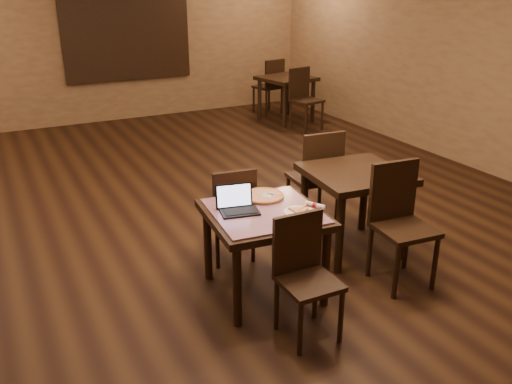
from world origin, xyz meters
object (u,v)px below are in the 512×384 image
other_table_a_chair_far (271,83)px  other_table_c_chair_near (399,216)px  laptop (237,204)px  other_table_a (286,84)px  other_table_c (355,185)px  other_table_c_chair_far (318,173)px  chair_main_near (304,269)px  chair_main_far (232,210)px  pizza_pan (263,197)px  tiled_table (264,222)px  other_table_a_chair_near (303,95)px

other_table_a_chair_far → other_table_c_chair_near: (-2.06, -6.04, 0.00)m
laptop → other_table_a: laptop is taller
other_table_a → other_table_c_chair_near: bearing=-121.6°
other_table_c → other_table_c_chair_near: bearing=-83.9°
laptop → other_table_a_chair_far: other_table_a_chair_far is taller
other_table_c_chair_far → chair_main_near: bearing=58.9°
chair_main_near → other_table_c: 1.47m
other_table_a → other_table_c_chair_near: size_ratio=0.96×
other_table_a_chair_far → other_table_c_chair_far: bearing=55.6°
chair_main_near → laptop: 0.80m
chair_main_near → other_table_c_chair_far: size_ratio=0.87×
chair_main_near → laptop: bearing=106.3°
chair_main_far → other_table_a: 5.50m
laptop → pizza_pan: (0.32, 0.14, -0.05)m
chair_main_near → other_table_c: (1.14, 0.91, 0.16)m
pizza_pan → other_table_c_chair_near: 1.19m
laptop → other_table_a: bearing=67.8°
chair_main_far → other_table_a_chair_far: (3.21, 5.09, 0.07)m
tiled_table → other_table_c_chair_near: other_table_c_chair_near is taller
tiled_table → other_table_c: other_table_c is taller
other_table_a → other_table_c_chair_far: size_ratio=0.96×
other_table_c → pizza_pan: bearing=-171.8°
chair_main_near → other_table_a_chair_far: bearing=63.8°
chair_main_far → other_table_c_chair_far: 1.18m
chair_main_near → chair_main_far: (-0.01, 1.24, 0.00)m
other_table_a_chair_far → pizza_pan: bearing=49.6°
chair_main_near → other_table_a: 6.53m
chair_main_far → other_table_a: (3.20, 4.47, 0.15)m
other_table_c_chair_near → laptop: bearing=167.5°
other_table_c → other_table_c_chair_far: other_table_c_chair_far is taller
laptop → other_table_a: (3.39, 4.99, -0.13)m
other_table_a_chair_far → other_table_c: other_table_a_chair_far is taller
other_table_a_chair_near → other_table_c_chair_near: other_table_c_chair_near is taller
other_table_c → tiled_table: bearing=-160.4°
tiled_table → other_table_a_chair_far: 6.55m
other_table_a_chair_near → other_table_c_chair_far: bearing=-130.8°
chair_main_far → laptop: (-0.19, -0.52, 0.29)m
other_table_a_chair_far → chair_main_far: bearing=46.8°
pizza_pan → other_table_c: bearing=2.9°
chair_main_far → other_table_c_chair_far: size_ratio=0.88×
chair_main_far → other_table_a_chair_far: other_table_a_chair_far is taller
chair_main_far → other_table_c_chair_far: (1.14, 0.30, 0.07)m
chair_main_near → other_table_c_chair_far: (1.13, 1.53, 0.08)m
chair_main_far → pizza_pan: 0.46m
tiled_table → pizza_pan: bearing=69.0°
other_table_c_chair_far → laptop: bearing=36.9°
other_table_c → laptop: bearing=-166.5°
other_table_a_chair_far → other_table_c_chair_near: bearing=60.2°
chair_main_far → laptop: 0.62m
other_table_c_chair_far → other_table_a_chair_far: bearing=-108.1°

